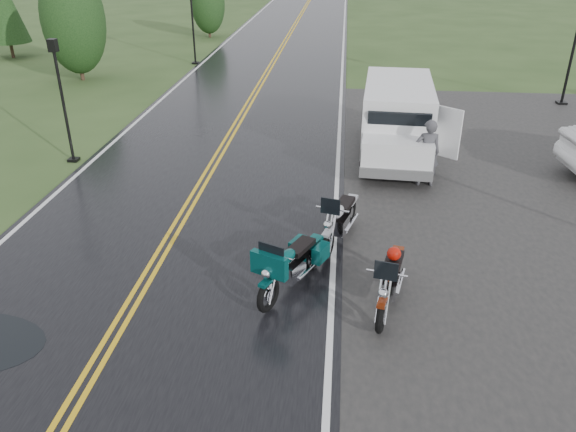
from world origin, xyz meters
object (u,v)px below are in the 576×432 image
object	(u,v)px
motorcycle_teal	(268,282)
lamp_post_near_left	(63,102)
lamp_post_far_left	(193,23)
motorcycle_red	(382,302)
motorcycle_silver	(328,233)
lamp_post_far_right	(574,46)
person_at_van	(427,154)
van_white	(366,138)

from	to	relation	value
motorcycle_teal	lamp_post_near_left	xyz separation A→B (m)	(-7.06, 7.21, 1.19)
lamp_post_near_left	lamp_post_far_left	world-z (taller)	lamp_post_far_left
motorcycle_red	motorcycle_teal	size ratio (longest dim) A/B	0.98
motorcycle_teal	motorcycle_silver	xyz separation A→B (m)	(1.03, 1.98, 0.00)
lamp_post_far_left	lamp_post_far_right	size ratio (longest dim) A/B	0.91
motorcycle_silver	person_at_van	distance (m)	5.04
motorcycle_silver	lamp_post_far_right	xyz separation A→B (m)	(9.27, 13.41, 1.67)
motorcycle_red	motorcycle_silver	xyz separation A→B (m)	(-1.02, 2.38, 0.02)
person_at_van	van_white	bearing A→B (deg)	-22.55
van_white	lamp_post_far_right	distance (m)	11.95
motorcycle_red	lamp_post_far_right	bearing A→B (deg)	75.09
lamp_post_far_right	van_white	bearing A→B (deg)	-134.61
lamp_post_near_left	lamp_post_far_left	distance (m)	14.65
motorcycle_teal	lamp_post_far_right	size ratio (longest dim) A/B	0.49
motorcycle_silver	lamp_post_far_right	size ratio (longest dim) A/B	0.49
lamp_post_far_left	motorcycle_silver	bearing A→B (deg)	-68.50
motorcycle_teal	van_white	xyz separation A→B (m)	(1.95, 6.93, 0.45)
motorcycle_red	lamp_post_near_left	world-z (taller)	lamp_post_near_left
motorcycle_silver	lamp_post_far_left	bearing A→B (deg)	127.69
motorcycle_teal	van_white	distance (m)	7.21
lamp_post_near_left	motorcycle_teal	bearing A→B (deg)	-45.59
lamp_post_far_left	person_at_van	bearing A→B (deg)	-56.22
person_at_van	lamp_post_near_left	world-z (taller)	lamp_post_near_left
motorcycle_teal	lamp_post_far_left	xyz separation A→B (m)	(-6.80, 21.85, 1.46)
motorcycle_red	person_at_van	xyz separation A→B (m)	(1.55, 6.71, 0.28)
van_white	lamp_post_far_left	distance (m)	17.32
motorcycle_red	van_white	xyz separation A→B (m)	(-0.10, 7.33, 0.47)
van_white	motorcycle_teal	bearing A→B (deg)	-101.99
lamp_post_far_left	lamp_post_near_left	bearing A→B (deg)	-91.02
motorcycle_teal	person_at_van	bearing A→B (deg)	85.32
motorcycle_red	van_white	distance (m)	7.34
person_at_van	motorcycle_silver	bearing A→B (deg)	57.37
motorcycle_teal	lamp_post_far_left	distance (m)	22.93
motorcycle_silver	person_at_van	size ratio (longest dim) A/B	1.22
motorcycle_silver	van_white	distance (m)	5.06
van_white	lamp_post_near_left	xyz separation A→B (m)	(-9.01, 0.28, 0.73)
motorcycle_silver	lamp_post_near_left	bearing A→B (deg)	163.32
person_at_van	lamp_post_far_left	size ratio (longest dim) A/B	0.44
motorcycle_silver	van_white	bearing A→B (deg)	95.66
lamp_post_far_left	lamp_post_far_right	world-z (taller)	lamp_post_far_right
lamp_post_far_left	lamp_post_far_right	xyz separation A→B (m)	(17.09, -6.46, 0.21)
motorcycle_red	lamp_post_far_left	world-z (taller)	lamp_post_far_left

